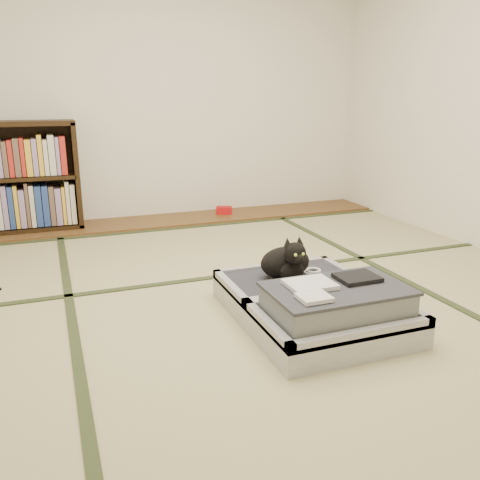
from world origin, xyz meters
name	(u,v)px	position (x,y,z in m)	size (l,w,h in m)	color
floor	(253,298)	(0.00, 0.00, 0.00)	(4.50, 4.50, 0.00)	tan
wood_strip	(172,220)	(0.00, 2.00, 0.01)	(4.00, 0.50, 0.02)	brown
red_item	(224,210)	(0.52, 2.03, 0.06)	(0.15, 0.09, 0.07)	#B70E11
room_shell	(255,26)	(0.00, 0.00, 1.46)	(4.50, 4.50, 4.50)	white
tatami_borders	(225,271)	(0.00, 0.49, 0.00)	(4.00, 4.50, 0.01)	#2D381E
suitcase	(315,304)	(0.17, -0.42, 0.10)	(0.74, 0.99, 0.29)	#B0B0B5
cat	(287,262)	(0.15, -0.13, 0.24)	(0.33, 0.33, 0.27)	black
cable_coil	(313,271)	(0.33, -0.10, 0.15)	(0.10, 0.10, 0.02)	white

